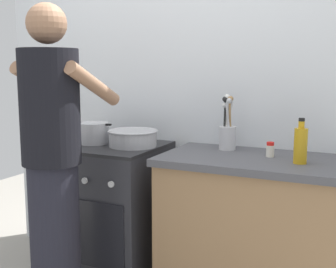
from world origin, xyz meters
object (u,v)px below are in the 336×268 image
Objects in this scene: mixing_bowl at (133,137)px; utensil_crock at (227,132)px; spice_bottle at (270,150)px; stove_range at (114,213)px; oil_bottle at (301,145)px; person at (53,171)px; pot at (94,133)px.

mixing_bowl is 0.59m from utensil_crock.
utensil_crock is at bearing 158.73° from spice_bottle.
oil_bottle is at bearing -2.50° from stove_range.
oil_bottle is (1.16, -0.05, 0.55)m from stove_range.
mixing_bowl is 3.78× the size of spice_bottle.
person reaches higher than utensil_crock.
utensil_crock is (0.56, 0.15, 0.05)m from mixing_bowl.
pot is 3.20× the size of spice_bottle.
mixing_bowl reaches higher than stove_range.
pot is 0.85× the size of mixing_bowl.
person reaches higher than pot.
mixing_bowl is 0.62m from person.
pot reaches higher than spice_bottle.
stove_range is 2.89× the size of mixing_bowl.
oil_bottle is (0.45, -0.21, -0.01)m from utensil_crock.
person is at bearing -132.76° from utensil_crock.
utensil_crock is (0.84, 0.17, 0.04)m from pot.
utensil_crock is 4.02× the size of spice_bottle.
stove_range is at bearing 177.50° from oil_bottle.
oil_bottle reaches higher than pot.
pot is 0.16× the size of person.
oil_bottle is at bearing -3.45° from mixing_bowl.
oil_bottle is (1.30, -0.04, 0.03)m from pot.
stove_range is 10.91× the size of spice_bottle.
stove_range is 0.53m from mixing_bowl.
oil_bottle is (1.02, -0.06, 0.04)m from mixing_bowl.
mixing_bowl is 0.85m from spice_bottle.
spice_bottle is (0.28, -0.11, -0.06)m from utensil_crock.
mixing_bowl is (0.14, 0.01, 0.51)m from stove_range.
pot is at bearing 104.60° from person.
stove_range is 0.91m from utensil_crock.
mixing_bowl is at bearing -177.32° from spice_bottle.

